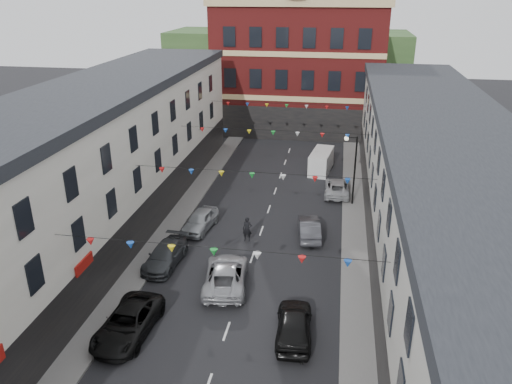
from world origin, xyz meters
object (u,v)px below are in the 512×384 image
Objects in this scene: car_right_f at (337,187)px; moving_car at (226,274)px; car_left_e at (200,220)px; car_right_d at (294,324)px; car_left_d at (165,255)px; car_left_c at (128,323)px; white_van at (321,161)px; car_right_e at (309,228)px; pedestrian at (247,229)px; street_lamp at (352,161)px.

moving_car is (-6.51, -15.81, 0.11)m from car_right_f.
car_left_e is 0.93× the size of car_right_d.
car_left_c is at bearing -82.70° from car_left_d.
car_right_d is 25.76m from white_van.
car_right_f is (10.12, 8.63, -0.07)m from car_left_e.
car_right_e is 0.90× the size of car_right_f.
car_right_e reaches higher than car_left_d.
white_van reaches higher than car_right_e.
moving_car is at bearing -46.00° from car_right_d.
moving_car reaches higher than car_right_e.
white_van is 2.52× the size of pedestrian.
street_lamp is at bearing 115.49° from car_right_f.
street_lamp is 1.09× the size of moving_car.
car_right_f is at bearing -65.91° from white_van.
car_right_d is at bearing -46.19° from car_left_e.
white_van is (-2.75, 7.93, -2.88)m from street_lamp.
car_left_d is 2.56× the size of pedestrian.
moving_car is at bearing -92.97° from pedestrian.
car_left_e is 0.92× the size of white_van.
car_left_c is 2.83× the size of pedestrian.
car_right_e is at bearing 35.23° from car_left_d.
car_right_d reaches higher than car_right_f.
moving_car is at bearing -94.91° from white_van.
car_left_e is at bearing -149.97° from street_lamp.
car_left_d is 0.86× the size of moving_car.
white_van is at bearing -98.70° from car_right_e.
street_lamp reaches higher than car_right_d.
car_left_d is 1.02× the size of white_van.
pedestrian reaches higher than car_right_d.
white_van is (-1.70, 5.76, 0.37)m from car_right_f.
car_left_c is at bearing 47.93° from car_right_e.
car_left_e is at bearing -71.27° from moving_car.
car_left_e is 0.91× the size of car_right_f.
car_right_e is 0.92× the size of white_van.
white_van is (8.87, 27.01, 0.30)m from car_left_c.
car_right_f is 17.10m from moving_car.
street_lamp is 11.03m from pedestrian.
pedestrian reaches higher than moving_car.
pedestrian reaches higher than car_left_d.
car_right_e is 8.65m from moving_car.
street_lamp is 13.29m from car_left_e.
moving_car is 5.95m from pedestrian.
moving_car is at bearing -17.68° from car_left_d.
car_left_c is at bearing -111.32° from pedestrian.
car_right_f is (1.90, 8.49, -0.04)m from car_right_e.
car_left_c reaches higher than car_right_e.
pedestrian is at bearing -98.64° from white_van.
car_right_f is 2.56× the size of pedestrian.
moving_car is (3.61, -7.18, 0.03)m from car_left_e.
car_right_f is at bearing 56.90° from pedestrian.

